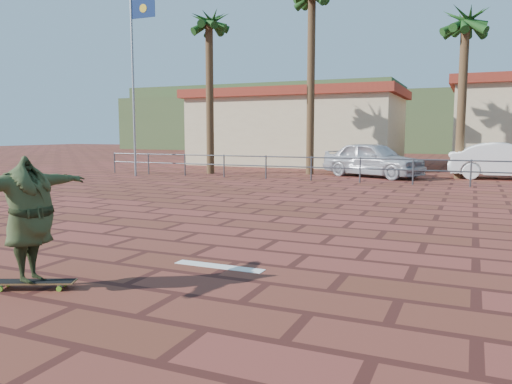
% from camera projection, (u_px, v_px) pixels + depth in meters
% --- Properties ---
extents(ground, '(120.00, 120.00, 0.00)m').
position_uv_depth(ground, '(216.00, 245.00, 8.70)').
color(ground, maroon).
rests_on(ground, ground).
extents(paint_stripe, '(1.40, 0.22, 0.01)m').
position_uv_depth(paint_stripe, '(219.00, 266.00, 7.33)').
color(paint_stripe, white).
rests_on(paint_stripe, ground).
extents(guardrail, '(24.06, 0.06, 1.00)m').
position_uv_depth(guardrail, '(360.00, 165.00, 19.54)').
color(guardrail, '#47494F').
rests_on(guardrail, ground).
extents(flagpole, '(1.30, 0.10, 8.00)m').
position_uv_depth(flagpole, '(135.00, 72.00, 22.08)').
color(flagpole, gray).
rests_on(flagpole, ground).
extents(palm_far_left, '(2.40, 2.40, 8.25)m').
position_uv_depth(palm_far_left, '(209.00, 27.00, 23.15)').
color(palm_far_left, brown).
rests_on(palm_far_left, ground).
extents(palm_left, '(2.40, 2.40, 9.45)m').
position_uv_depth(palm_left, '(312.00, 0.00, 22.60)').
color(palm_left, brown).
rests_on(palm_left, ground).
extents(palm_center, '(2.40, 2.40, 7.75)m').
position_uv_depth(palm_center, '(466.00, 26.00, 20.66)').
color(palm_center, brown).
rests_on(palm_center, ground).
extents(building_west, '(12.60, 7.60, 4.50)m').
position_uv_depth(building_west, '(298.00, 127.00, 30.83)').
color(building_west, beige).
rests_on(building_west, ground).
extents(hill_front, '(70.00, 18.00, 6.00)m').
position_uv_depth(hill_front, '(434.00, 123.00, 53.85)').
color(hill_front, '#384C28').
rests_on(hill_front, ground).
extents(hill_back, '(35.00, 14.00, 8.00)m').
position_uv_depth(hill_back, '(267.00, 117.00, 67.93)').
color(hill_back, '#384C28').
rests_on(hill_back, ground).
extents(longboard, '(1.05, 0.65, 0.10)m').
position_uv_depth(longboard, '(33.00, 282.00, 6.27)').
color(longboard, olive).
rests_on(longboard, ground).
extents(skateboarder, '(0.64, 1.96, 1.58)m').
position_uv_depth(skateboarder, '(30.00, 219.00, 6.17)').
color(skateboarder, '#334022').
rests_on(skateboarder, longboard).
extents(car_silver, '(4.93, 3.48, 1.56)m').
position_uv_depth(car_silver, '(373.00, 159.00, 22.09)').
color(car_silver, '#B6B7BD').
rests_on(car_silver, ground).
extents(car_white, '(4.73, 1.82, 1.54)m').
position_uv_depth(car_white, '(507.00, 161.00, 20.94)').
color(car_white, white).
rests_on(car_white, ground).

